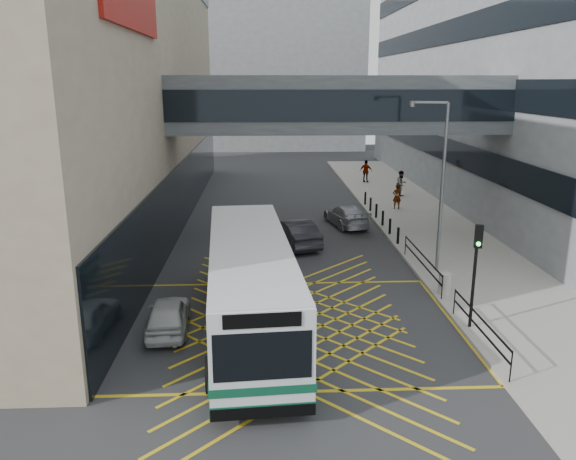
{
  "coord_description": "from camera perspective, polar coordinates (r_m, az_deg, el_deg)",
  "views": [
    {
      "loc": [
        -1.03,
        -18.99,
        8.75
      ],
      "look_at": [
        0.0,
        4.0,
        2.6
      ],
      "focal_mm": 35.0,
      "sensor_mm": 36.0,
      "label": 1
    }
  ],
  "objects": [
    {
      "name": "street_lamp",
      "position": [
        26.16,
        15.08,
        5.22
      ],
      "size": [
        1.74,
        0.67,
        7.71
      ],
      "rotation": [
        0.0,
        0.0,
        -0.27
      ],
      "color": "slate",
      "rests_on": "pavement"
    },
    {
      "name": "skybridge",
      "position": [
        31.27,
        4.96,
        12.62
      ],
      "size": [
        20.0,
        4.1,
        3.0
      ],
      "color": "#4D5257",
      "rests_on": "ground"
    },
    {
      "name": "litter_bin",
      "position": [
        24.19,
        15.64,
        -5.28
      ],
      "size": [
        0.52,
        0.52,
        0.9
      ],
      "primitive_type": "cylinder",
      "color": "#ADA89E",
      "rests_on": "pavement"
    },
    {
      "name": "car_white",
      "position": [
        20.81,
        -12.08,
        -8.38
      ],
      "size": [
        1.85,
        4.0,
        1.24
      ],
      "primitive_type": "imported",
      "rotation": [
        0.0,
        0.0,
        3.21
      ],
      "color": "silver",
      "rests_on": "ground"
    },
    {
      "name": "bus",
      "position": [
        19.98,
        -3.89,
        -5.42
      ],
      "size": [
        3.65,
        12.16,
        3.36
      ],
      "rotation": [
        0.0,
        0.0,
        0.07
      ],
      "color": "silver",
      "rests_on": "ground"
    },
    {
      "name": "car_silver",
      "position": [
        34.93,
        5.94,
        1.53
      ],
      "size": [
        2.74,
        4.69,
        1.37
      ],
      "primitive_type": "imported",
      "rotation": [
        0.0,
        0.0,
        3.35
      ],
      "color": "#95969D",
      "rests_on": "ground"
    },
    {
      "name": "pedestrian_c",
      "position": [
        49.35,
        7.93,
        5.93
      ],
      "size": [
        1.26,
        1.01,
        1.92
      ],
      "primitive_type": "imported",
      "rotation": [
        0.0,
        0.0,
        2.66
      ],
      "color": "gray",
      "rests_on": "pavement"
    },
    {
      "name": "pedestrian_a",
      "position": [
        39.42,
        11.0,
        3.34
      ],
      "size": [
        0.71,
        0.54,
        1.67
      ],
      "primitive_type": "imported",
      "rotation": [
        0.0,
        0.0,
        3.24
      ],
      "color": "gray",
      "rests_on": "pavement"
    },
    {
      "name": "bollards",
      "position": [
        35.7,
        9.27,
        1.58
      ],
      "size": [
        0.14,
        10.14,
        0.9
      ],
      "color": "black",
      "rests_on": "pavement"
    },
    {
      "name": "traffic_light",
      "position": [
        20.59,
        18.55,
        -3.06
      ],
      "size": [
        0.3,
        0.46,
        3.84
      ],
      "rotation": [
        0.0,
        0.0,
        -0.22
      ],
      "color": "black",
      "rests_on": "pavement"
    },
    {
      "name": "building_far",
      "position": [
        78.99,
        -3.39,
        15.12
      ],
      "size": [
        28.0,
        16.0,
        18.0
      ],
      "primitive_type": "cube",
      "color": "gray",
      "rests_on": "ground"
    },
    {
      "name": "box_junction",
      "position": [
        20.93,
        0.5,
        -9.74
      ],
      "size": [
        12.0,
        9.0,
        0.01
      ],
      "color": "gold",
      "rests_on": "ground"
    },
    {
      "name": "kerb_railings",
      "position": [
        23.34,
        15.58,
        -5.32
      ],
      "size": [
        0.05,
        12.54,
        1.0
      ],
      "color": "black",
      "rests_on": "pavement"
    },
    {
      "name": "pedestrian_b",
      "position": [
        43.66,
        11.43,
        4.63
      ],
      "size": [
        1.11,
        0.97,
        1.96
      ],
      "primitive_type": "imported",
      "rotation": [
        0.0,
        0.0,
        0.54
      ],
      "color": "gray",
      "rests_on": "pavement"
    },
    {
      "name": "pavement",
      "position": [
        36.48,
        13.47,
        0.8
      ],
      "size": [
        6.0,
        54.0,
        0.16
      ],
      "primitive_type": "cube",
      "color": "#A19C93",
      "rests_on": "ground"
    },
    {
      "name": "car_dark",
      "position": [
        30.5,
        0.61,
        -0.25
      ],
      "size": [
        3.22,
        5.11,
        1.49
      ],
      "primitive_type": "imported",
      "rotation": [
        0.0,
        0.0,
        3.45
      ],
      "color": "black",
      "rests_on": "ground"
    },
    {
      "name": "ground",
      "position": [
        20.93,
        0.5,
        -9.75
      ],
      "size": [
        120.0,
        120.0,
        0.0
      ],
      "primitive_type": "plane",
      "color": "#333335"
    }
  ]
}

